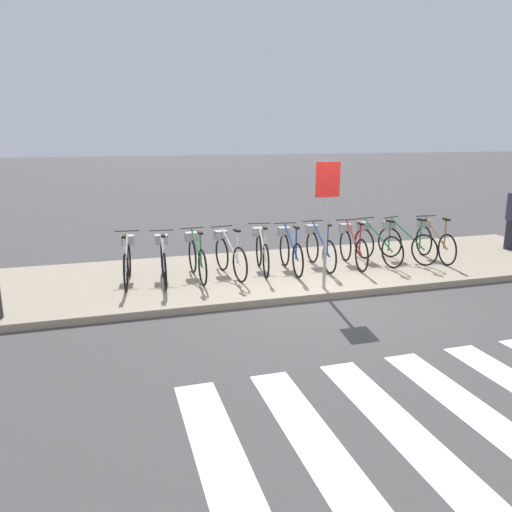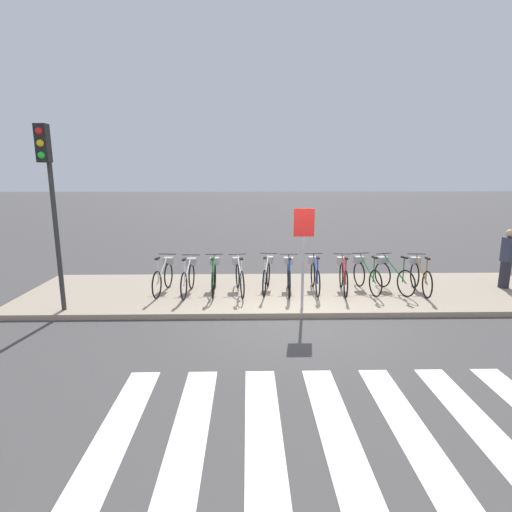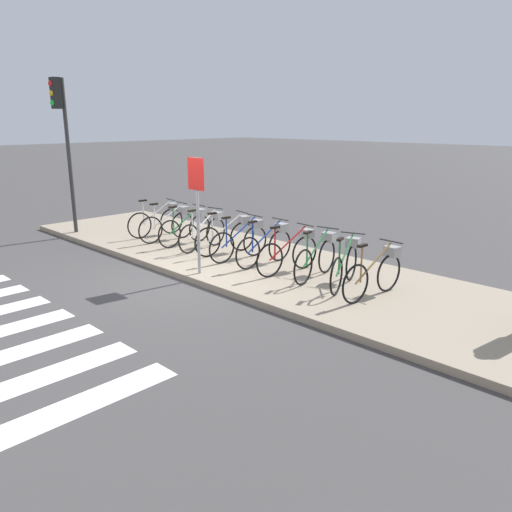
{
  "view_description": "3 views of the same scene",
  "coord_description": "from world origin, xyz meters",
  "views": [
    {
      "loc": [
        -3.52,
        -7.53,
        2.81
      ],
      "look_at": [
        -0.96,
        0.94,
        0.64
      ],
      "focal_mm": 35.0,
      "sensor_mm": 36.0,
      "label": 1
    },
    {
      "loc": [
        -1.08,
        -8.16,
        3.09
      ],
      "look_at": [
        -0.89,
        1.12,
        1.16
      ],
      "focal_mm": 28.0,
      "sensor_mm": 36.0,
      "label": 2
    },
    {
      "loc": [
        7.49,
        -5.6,
        3.02
      ],
      "look_at": [
        1.35,
        0.63,
        0.64
      ],
      "focal_mm": 35.0,
      "sensor_mm": 36.0,
      "label": 3
    }
  ],
  "objects": [
    {
      "name": "parked_bicycle_7",
      "position": [
        1.34,
        1.63,
        0.55
      ],
      "size": [
        0.46,
        1.58,
        0.98
      ],
      "color": "black",
      "rests_on": "sidewalk"
    },
    {
      "name": "sidewalk",
      "position": [
        0.0,
        1.73,
        0.06
      ],
      "size": [
        13.4,
        3.45,
        0.12
      ],
      "color": "gray",
      "rests_on": "ground_plane"
    },
    {
      "name": "traffic_light",
      "position": [
        -5.17,
        0.24,
        2.93
      ],
      "size": [
        0.24,
        0.4,
        3.93
      ],
      "color": "#2D2D2D",
      "rests_on": "sidewalk"
    },
    {
      "name": "parked_bicycle_5",
      "position": [
        -0.04,
        1.62,
        0.55
      ],
      "size": [
        0.46,
        1.59,
        0.98
      ],
      "color": "black",
      "rests_on": "sidewalk"
    },
    {
      "name": "parked_bicycle_10",
      "position": [
        3.29,
        1.57,
        0.55
      ],
      "size": [
        0.46,
        1.59,
        0.98
      ],
      "color": "black",
      "rests_on": "sidewalk"
    },
    {
      "name": "parked_bicycle_1",
      "position": [
        -2.58,
        1.57,
        0.55
      ],
      "size": [
        0.46,
        1.59,
        0.98
      ],
      "color": "black",
      "rests_on": "sidewalk"
    },
    {
      "name": "ground_plane",
      "position": [
        0.0,
        0.0,
        0.0
      ],
      "size": [
        120.0,
        120.0,
        0.0
      ],
      "primitive_type": "plane",
      "color": "#423F3F"
    },
    {
      "name": "sign_post",
      "position": [
        0.12,
        0.29,
        1.64
      ],
      "size": [
        0.44,
        0.07,
        2.24
      ],
      "color": "#99999E",
      "rests_on": "sidewalk"
    },
    {
      "name": "parked_bicycle_9",
      "position": [
        2.6,
        1.66,
        0.55
      ],
      "size": [
        0.63,
        1.52,
        0.98
      ],
      "color": "black",
      "rests_on": "sidewalk"
    },
    {
      "name": "parked_bicycle_6",
      "position": [
        0.63,
        1.7,
        0.55
      ],
      "size": [
        0.46,
        1.59,
        0.98
      ],
      "color": "black",
      "rests_on": "sidewalk"
    },
    {
      "name": "parked_bicycle_8",
      "position": [
        1.94,
        1.71,
        0.55
      ],
      "size": [
        0.46,
        1.58,
        0.98
      ],
      "color": "black",
      "rests_on": "sidewalk"
    },
    {
      "name": "parked_bicycle_3",
      "position": [
        -1.3,
        1.65,
        0.55
      ],
      "size": [
        0.46,
        1.58,
        0.98
      ],
      "color": "black",
      "rests_on": "sidewalk"
    },
    {
      "name": "parked_bicycle_2",
      "position": [
        -1.94,
        1.64,
        0.55
      ],
      "size": [
        0.46,
        1.59,
        0.98
      ],
      "color": "black",
      "rests_on": "sidewalk"
    },
    {
      "name": "parked_bicycle_4",
      "position": [
        -0.6,
        1.74,
        0.55
      ],
      "size": [
        0.46,
        1.58,
        0.98
      ],
      "color": "black",
      "rests_on": "sidewalk"
    },
    {
      "name": "parked_bicycle_0",
      "position": [
        -3.22,
        1.69,
        0.55
      ],
      "size": [
        0.46,
        1.59,
        0.98
      ],
      "color": "black",
      "rests_on": "sidewalk"
    }
  ]
}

